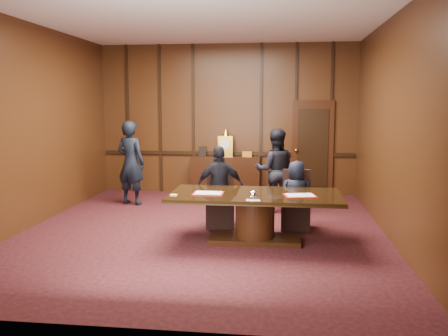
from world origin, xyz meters
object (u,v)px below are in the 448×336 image
object	(u,v)px
sideboard	(226,174)
signatory_left	(220,187)
signatory_right	(296,195)
witness_right	(275,170)
conference_table	(255,209)
witness_left	(131,163)

from	to	relation	value
sideboard	signatory_left	xyz separation A→B (m)	(0.25, -2.96, 0.22)
signatory_right	witness_right	bearing A→B (deg)	-74.83
conference_table	signatory_right	world-z (taller)	signatory_right
witness_left	witness_right	world-z (taller)	witness_left
witness_left	sideboard	bearing A→B (deg)	-126.65
signatory_right	witness_left	distance (m)	3.80
sideboard	conference_table	xyz separation A→B (m)	(0.90, -3.76, 0.02)
sideboard	witness_left	world-z (taller)	witness_left
conference_table	witness_left	world-z (taller)	witness_left
witness_right	conference_table	bearing A→B (deg)	76.25
signatory_left	signatory_right	distance (m)	1.31
sideboard	signatory_left	distance (m)	2.98
conference_table	witness_right	xyz separation A→B (m)	(0.27, 2.13, 0.31)
sideboard	witness_right	xyz separation A→B (m)	(1.17, -1.63, 0.33)
signatory_left	witness_right	xyz separation A→B (m)	(0.92, 1.33, 0.11)
signatory_left	witness_left	distance (m)	2.69
sideboard	conference_table	world-z (taller)	sideboard
signatory_left	witness_right	world-z (taller)	witness_right
signatory_left	witness_right	bearing A→B (deg)	-141.03
sideboard	signatory_right	distance (m)	3.34
signatory_right	witness_left	xyz separation A→B (m)	(-3.41, 1.65, 0.29)
conference_table	witness_right	size ratio (longest dim) A/B	1.60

